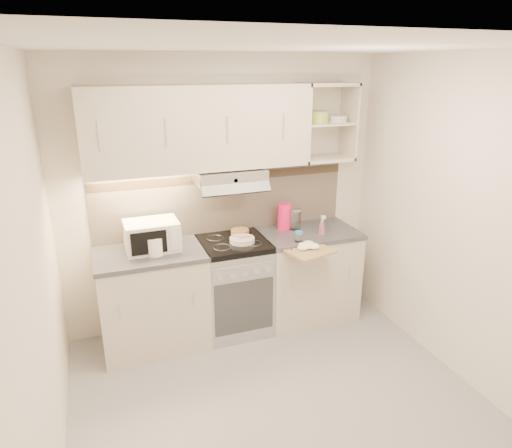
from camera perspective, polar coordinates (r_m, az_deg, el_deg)
name	(u,v)px	position (r m, az deg, el deg)	size (l,w,h in m)	color
ground	(279,402)	(3.69, 2.89, -21.33)	(3.00, 3.00, 0.00)	gray
room_shell	(263,181)	(3.24, 0.89, 5.45)	(3.04, 2.84, 2.52)	silver
base_cabinet_left	(153,301)	(4.18, -12.72, -9.36)	(0.90, 0.60, 0.86)	beige
worktop_left	(149,254)	(3.99, -13.19, -3.67)	(0.92, 0.62, 0.04)	#47474C
base_cabinet_right	(307,275)	(4.56, 6.34, -6.41)	(0.90, 0.60, 0.86)	beige
worktop_right	(308,233)	(4.39, 6.56, -1.11)	(0.92, 0.62, 0.04)	#47474C
electric_range	(234,285)	(4.30, -2.74, -7.68)	(0.60, 0.60, 0.90)	#B7B7BC
microwave	(152,236)	(3.98, -12.89, -1.42)	(0.45, 0.34, 0.25)	silver
watering_can	(156,245)	(3.88, -12.44, -2.59)	(0.28, 0.14, 0.24)	white
plate_stack	(242,240)	(4.08, -1.75, -2.00)	(0.22, 0.22, 0.05)	silver
bread_loaf	(240,232)	(4.27, -2.01, -0.97)	(0.17, 0.17, 0.04)	#A17144
pink_pitcher	(284,216)	(4.37, 3.57, 0.96)	(0.14, 0.13, 0.25)	#FC145A
glass_jar	(295,219)	(4.38, 4.94, 0.63)	(0.11, 0.11, 0.21)	white
spice_jar	(298,236)	(4.09, 5.33, -1.54)	(0.07, 0.07, 0.10)	white
spray_bottle	(322,226)	(4.30, 8.24, -0.28)	(0.07, 0.07, 0.19)	pink
cutting_board	(308,250)	(4.01, 6.56, -3.29)	(0.38, 0.34, 0.02)	#AE814D
dish_towel	(307,245)	(4.01, 6.36, -2.67)	(0.22, 0.19, 0.06)	white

